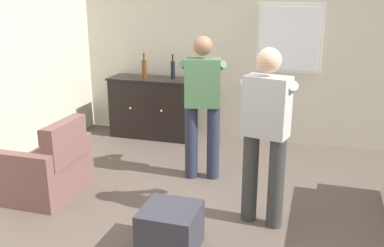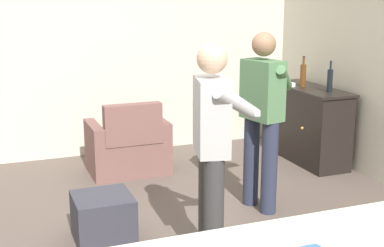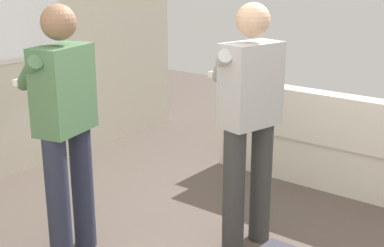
{
  "view_description": "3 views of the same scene",
  "coord_description": "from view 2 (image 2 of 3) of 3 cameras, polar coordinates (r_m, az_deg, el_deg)",
  "views": [
    {
      "loc": [
        0.99,
        -3.55,
        2.12
      ],
      "look_at": [
        -0.18,
        0.32,
        0.89
      ],
      "focal_mm": 40.0,
      "sensor_mm": 36.0,
      "label": 1
    },
    {
      "loc": [
        4.01,
        -1.3,
        2.01
      ],
      "look_at": [
        0.04,
        0.23,
        0.98
      ],
      "focal_mm": 50.0,
      "sensor_mm": 36.0,
      "label": 2
    },
    {
      "loc": [
        -2.35,
        -1.59,
        1.91
      ],
      "look_at": [
        -0.04,
        0.19,
        1.03
      ],
      "focal_mm": 50.0,
      "sensor_mm": 36.0,
      "label": 3
    }
  ],
  "objects": [
    {
      "name": "person_standing_left",
      "position": [
        4.99,
        7.54,
        1.13
      ],
      "size": [
        0.54,
        0.51,
        1.68
      ],
      "color": "#282D42",
      "rests_on": "ground"
    },
    {
      "name": "ottoman",
      "position": [
        4.58,
        -9.45,
        -9.9
      ],
      "size": [
        0.48,
        0.48,
        0.39
      ],
      "primitive_type": "cube",
      "color": "#33333D",
      "rests_on": "ground"
    },
    {
      "name": "bottle_liquor_amber",
      "position": [
        6.62,
        11.76,
        5.11
      ],
      "size": [
        0.07,
        0.07,
        0.37
      ],
      "color": "#593314",
      "rests_on": "sideboard_cabinet"
    },
    {
      "name": "ground",
      "position": [
        4.67,
        -2.8,
        -11.87
      ],
      "size": [
        10.4,
        10.4,
        0.0
      ],
      "primitive_type": "plane",
      "color": "brown"
    },
    {
      "name": "bottle_wine_green",
      "position": [
        6.33,
        14.49,
        4.53
      ],
      "size": [
        0.06,
        0.06,
        0.36
      ],
      "color": "black",
      "rests_on": "sideboard_cabinet"
    },
    {
      "name": "wall_side_left",
      "position": [
        6.82,
        -10.01,
        8.32
      ],
      "size": [
        0.12,
        5.2,
        2.8
      ],
      "primitive_type": "cube",
      "color": "beige",
      "rests_on": "ground"
    },
    {
      "name": "person_standing_right",
      "position": [
        3.9,
        2.24,
        -2.33
      ],
      "size": [
        0.54,
        0.51,
        1.68
      ],
      "color": "#383838",
      "rests_on": "ground"
    },
    {
      "name": "armchair",
      "position": [
        6.16,
        -6.79,
        -2.65
      ],
      "size": [
        0.65,
        0.88,
        0.85
      ],
      "color": "brown",
      "rests_on": "ground"
    },
    {
      "name": "sideboard_cabinet",
      "position": [
        6.69,
        12.23,
        -0.06
      ],
      "size": [
        1.27,
        0.49,
        0.91
      ],
      "color": "black",
      "rests_on": "ground"
    }
  ]
}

